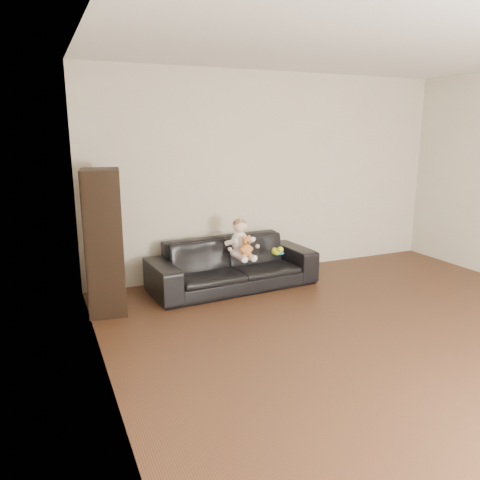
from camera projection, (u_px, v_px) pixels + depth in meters
name	position (u px, v px, depth m)	size (l,w,h in m)	color
floor	(418.00, 353.00, 4.02)	(5.50, 5.50, 0.00)	#452818
ceiling	(449.00, 28.00, 3.42)	(5.50, 5.50, 0.00)	beige
wall_back	(273.00, 174.00, 6.17)	(5.00, 5.00, 0.00)	beige
wall_left	(112.00, 230.00, 2.75)	(5.50, 5.50, 0.00)	beige
sofa	(233.00, 264.00, 5.65)	(2.01, 0.78, 0.59)	black
cabinet	(104.00, 242.00, 4.81)	(0.37, 0.51, 1.49)	black
shelf_item	(104.00, 210.00, 4.74)	(0.18, 0.25, 0.28)	silver
baby	(240.00, 241.00, 5.51)	(0.35, 0.42, 0.47)	silver
teddy_bear	(246.00, 247.00, 5.39)	(0.16, 0.16, 0.25)	#C67738
toy_green	(276.00, 252.00, 5.68)	(0.11, 0.13, 0.09)	#AED519
toy_rattle	(274.00, 251.00, 5.75)	(0.07, 0.07, 0.07)	red
toy_blue_disc	(279.00, 253.00, 5.76)	(0.11, 0.11, 0.02)	#1873C0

